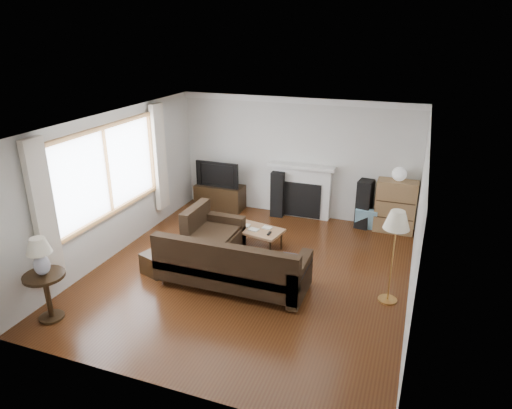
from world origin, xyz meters
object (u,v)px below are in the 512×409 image
(coffee_table, at_px, (255,238))
(floor_lamp, at_px, (393,257))
(bookshelf, at_px, (395,206))
(side_table, at_px, (48,297))
(tv_stand, at_px, (220,197))
(sectional_sofa, at_px, (233,262))

(coffee_table, height_order, floor_lamp, floor_lamp)
(bookshelf, xyz_separation_m, coffee_table, (-2.32, -1.64, -0.33))
(bookshelf, bearing_deg, side_table, -132.24)
(tv_stand, relative_size, side_table, 1.55)
(sectional_sofa, bearing_deg, side_table, -140.82)
(tv_stand, bearing_deg, coffee_table, -48.28)
(side_table, bearing_deg, tv_stand, 83.88)
(coffee_table, relative_size, side_table, 1.45)
(tv_stand, height_order, coffee_table, tv_stand)
(bookshelf, bearing_deg, coffee_table, -144.72)
(bookshelf, xyz_separation_m, sectional_sofa, (-2.19, -3.00, -0.12))
(floor_lamp, bearing_deg, side_table, -154.70)
(floor_lamp, relative_size, side_table, 2.08)
(sectional_sofa, bearing_deg, floor_lamp, 9.71)
(bookshelf, relative_size, floor_lamp, 0.73)
(bookshelf, bearing_deg, sectional_sofa, -126.14)
(tv_stand, distance_m, bookshelf, 3.75)
(tv_stand, relative_size, bookshelf, 1.02)
(bookshelf, distance_m, floor_lamp, 2.61)
(sectional_sofa, distance_m, coffee_table, 1.38)
(coffee_table, bearing_deg, side_table, -111.58)
(floor_lamp, bearing_deg, sectional_sofa, -170.29)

